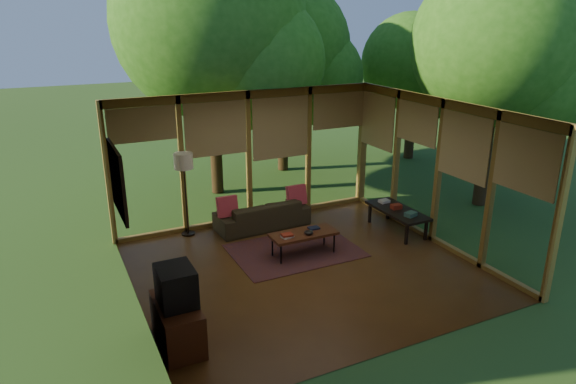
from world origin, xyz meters
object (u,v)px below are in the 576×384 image
media_cabinet (177,324)px  side_console (397,212)px  television (176,286)px  coffee_table (304,234)px  sofa (262,214)px  floor_lamp (184,166)px

media_cabinet → side_console: 5.19m
television → side_console: 5.19m
television → coffee_table: size_ratio=0.46×
television → sofa: bearing=51.3°
coffee_table → side_console: side_console is taller
floor_lamp → coffee_table: size_ratio=1.38×
side_console → floor_lamp: bearing=156.5°
media_cabinet → television: size_ratio=1.82×
floor_lamp → coffee_table: bearing=-47.7°
media_cabinet → sofa: bearing=51.1°
coffee_table → side_console: size_ratio=0.86×
sofa → coffee_table: sofa is taller
floor_lamp → coffee_table: (1.63, -1.79, -1.01)m
television → floor_lamp: 3.64m
sofa → media_cabinet: size_ratio=1.88×
television → coffee_table: 3.18m
television → coffee_table: television is taller
media_cabinet → television: 0.55m
coffee_table → floor_lamp: bearing=132.3°
floor_lamp → side_console: bearing=-23.5°
floor_lamp → media_cabinet: bearing=-107.4°
television → side_console: size_ratio=0.39×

